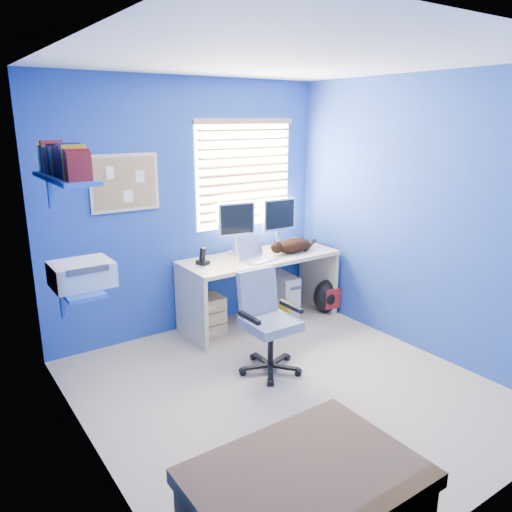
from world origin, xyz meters
TOP-DOWN VIEW (x-y plane):
  - floor at (0.00, 0.00)m, footprint 3.00×3.20m
  - ceiling at (0.00, 0.00)m, footprint 3.00×3.20m
  - wall_back at (0.00, 1.60)m, footprint 3.00×0.01m
  - wall_front at (0.00, -1.60)m, footprint 3.00×0.01m
  - wall_left at (-1.50, 0.00)m, footprint 0.01×3.20m
  - wall_right at (1.50, 0.00)m, footprint 0.01×3.20m
  - desk at (0.62, 1.26)m, footprint 1.66×0.65m
  - laptop at (0.50, 1.12)m, footprint 0.38×0.32m
  - monitor_left at (0.46, 1.48)m, footprint 0.41×0.19m
  - monitor_right at (0.98, 1.43)m, footprint 0.41×0.14m
  - phone at (-0.02, 1.31)m, footprint 0.11×0.13m
  - mug at (1.03, 1.33)m, footprint 0.10×0.09m
  - cd_spindle at (1.23, 1.42)m, footprint 0.13×0.13m
  - cat at (0.99, 1.17)m, footprint 0.43×0.23m
  - tower_pc at (0.99, 1.33)m, footprint 0.25×0.46m
  - drawer_boxes at (-0.02, 1.31)m, footprint 0.35×0.28m
  - yellow_book at (0.85, 1.13)m, footprint 0.03×0.17m
  - backpack at (1.40, 1.07)m, footprint 0.37×0.30m
  - office_chair at (0.08, 0.38)m, footprint 0.50×0.50m
  - window_blinds at (0.65, 1.57)m, footprint 1.15×0.05m
  - corkboard at (-0.65, 1.58)m, footprint 0.64×0.02m
  - wall_shelves at (-1.35, 0.75)m, footprint 0.42×0.90m

SIDE VIEW (x-z plane):
  - floor at x=0.00m, z-range 0.00..0.00m
  - yellow_book at x=0.85m, z-range 0.00..0.24m
  - backpack at x=1.40m, z-range 0.00..0.38m
  - drawer_boxes at x=-0.02m, z-range 0.00..0.41m
  - tower_pc at x=0.99m, z-range 0.00..0.45m
  - office_chair at x=0.08m, z-range -0.11..0.76m
  - desk at x=0.62m, z-range 0.00..0.74m
  - cd_spindle at x=1.23m, z-range 0.74..0.81m
  - mug at x=1.03m, z-range 0.74..0.84m
  - cat at x=0.99m, z-range 0.74..0.89m
  - phone at x=-0.02m, z-range 0.74..0.91m
  - laptop at x=0.50m, z-range 0.74..0.96m
  - monitor_left at x=0.46m, z-range 0.74..1.28m
  - monitor_right at x=0.98m, z-range 0.74..1.28m
  - wall_back at x=0.00m, z-range 0.00..2.50m
  - wall_front at x=0.00m, z-range 0.00..2.50m
  - wall_left at x=-1.50m, z-range 0.00..2.50m
  - wall_right at x=1.50m, z-range 0.00..2.50m
  - wall_shelves at x=-1.35m, z-range 0.91..1.96m
  - corkboard at x=-0.65m, z-range 1.29..1.81m
  - window_blinds at x=0.65m, z-range 1.00..2.10m
  - ceiling at x=0.00m, z-range 2.50..2.50m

